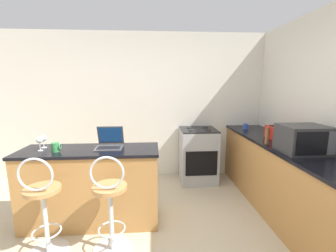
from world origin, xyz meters
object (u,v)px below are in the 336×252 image
Objects in this scene: toaster at (275,133)px; mug_green at (56,147)px; wine_glass_tall at (39,141)px; laptop at (110,142)px; pepper_mill at (267,136)px; stove_range at (198,155)px; mug_blue at (246,126)px; bar_stool_near at (43,209)px; bar_stool_far at (110,207)px; wine_glass_short at (43,139)px; microwave at (303,139)px.

toaster reaches higher than mug_green.
wine_glass_tall is 0.21m from mug_green.
pepper_mill is (1.98, -0.00, 0.05)m from laptop.
stove_range is 10.10× the size of mug_blue.
bar_stool_near is 2.98m from toaster.
bar_stool_near and bar_stool_far have the same top height.
wine_glass_tall is (-2.89, -1.11, 0.07)m from mug_blue.
wine_glass_tall is at bearing -81.66° from wine_glass_short.
pepper_mill is (1.89, 0.62, 0.55)m from bar_stool_far.
microwave is at bearing 6.71° from bar_stool_far.
toaster is at bearing -39.79° from stove_range.
wine_glass_short reaches higher than bar_stool_far.
bar_stool_far reaches higher than mug_blue.
pepper_mill is at bearing 120.04° from microwave.
toaster reaches higher than wine_glass_tall.
laptop reaches higher than mug_blue.
laptop is 2.27m from toaster.
bar_stool_near is 1.00× the size of bar_stool_far.
wine_glass_short reaches higher than stove_range.
stove_range is 2.31m from mug_green.
microwave is 5.15× the size of mug_blue.
microwave reaches higher than mug_green.
pepper_mill reaches higher than toaster.
pepper_mill reaches higher than wine_glass_short.
wine_glass_short is (-0.79, 0.01, 0.05)m from laptop.
pepper_mill reaches higher than bar_stool_far.
wine_glass_short is (-2.91, -0.98, 0.07)m from mug_blue.
mug_green reaches higher than mug_blue.
bar_stool_near is 3.37× the size of toaster.
wine_glass_short is at bearing -175.18° from toaster.
laptop is (-0.10, 0.63, 0.50)m from bar_stool_far.
stove_range is 4.08× the size of pepper_mill.
pepper_mill reaches higher than bar_stool_near.
toaster is at bearing 22.67° from bar_stool_far.
toaster is 3.05m from wine_glass_short.
stove_range is 2.42m from wine_glass_short.
mug_blue is 0.40× the size of pepper_mill.
laptop reaches higher than bar_stool_far.
wine_glass_tall is 1.03× the size of wine_glass_short.
bar_stool_near is 6.59× the size of wine_glass_short.
laptop is 1.02× the size of toaster.
wine_glass_short is (-0.89, 0.64, 0.56)m from bar_stool_far.
microwave is 3.02m from wine_glass_short.
pepper_mill is at bearing -0.10° from laptop.
bar_stool_near is at bearing 180.00° from bar_stool_far.
microwave is at bearing -86.78° from mug_blue.
mug_blue is (0.81, -0.05, 0.52)m from stove_range.
wine_glass_short is (-0.25, 0.64, 0.56)m from bar_stool_near.
toaster reaches higher than mug_blue.
stove_range is 0.96m from mug_blue.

